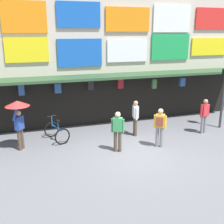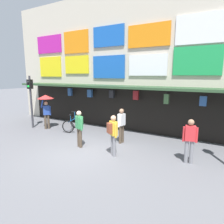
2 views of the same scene
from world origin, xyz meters
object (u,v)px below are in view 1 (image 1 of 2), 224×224
object	(u,v)px
bicycle_parked	(57,132)
pedestrian_in_white	(160,125)
pedestrian_in_purple	(135,116)
pedestrian_in_blue	(118,129)
pedestrian_with_umbrella	(18,111)
pedestrian_in_yellow	(204,114)
traffic_light_far	(224,86)

from	to	relation	value
bicycle_parked	pedestrian_in_white	bearing A→B (deg)	-27.09
pedestrian_in_purple	pedestrian_in_blue	bearing A→B (deg)	-133.01
pedestrian_in_white	pedestrian_with_umbrella	bearing A→B (deg)	164.68
bicycle_parked	pedestrian_in_yellow	bearing A→B (deg)	-10.14
pedestrian_in_purple	pedestrian_in_blue	xyz separation A→B (m)	(-1.37, -1.47, 0.00)
pedestrian_in_purple	bicycle_parked	bearing A→B (deg)	172.31
pedestrian_in_blue	traffic_light_far	bearing A→B (deg)	11.24
pedestrian_with_umbrella	pedestrian_in_blue	bearing A→B (deg)	-20.77
pedestrian_in_purple	pedestrian_in_white	xyz separation A→B (m)	(0.45, -1.57, 0.04)
traffic_light_far	pedestrian_in_white	size ratio (longest dim) A/B	1.90
bicycle_parked	pedestrian_in_yellow	distance (m)	6.93
traffic_light_far	pedestrian_in_yellow	size ratio (longest dim) A/B	1.90
traffic_light_far	pedestrian_in_yellow	distance (m)	1.83
traffic_light_far	pedestrian_in_white	bearing A→B (deg)	-162.65
bicycle_parked	pedestrian_in_white	size ratio (longest dim) A/B	0.79
pedestrian_in_blue	pedestrian_in_white	world-z (taller)	same
pedestrian_in_yellow	pedestrian_with_umbrella	bearing A→B (deg)	175.34
pedestrian_with_umbrella	pedestrian_in_white	xyz separation A→B (m)	(5.55, -1.52, -0.66)
traffic_light_far	pedestrian_in_purple	xyz separation A→B (m)	(-4.54, 0.29, -1.19)
traffic_light_far	pedestrian_with_umbrella	bearing A→B (deg)	178.57
pedestrian_in_purple	pedestrian_in_blue	distance (m)	2.01
traffic_light_far	pedestrian_in_yellow	world-z (taller)	traffic_light_far
bicycle_parked	pedestrian_in_white	world-z (taller)	pedestrian_in_white
pedestrian_with_umbrella	pedestrian_in_purple	distance (m)	5.15
pedestrian_with_umbrella	pedestrian_in_blue	world-z (taller)	pedestrian_with_umbrella
traffic_light_far	pedestrian_in_purple	bearing A→B (deg)	176.30
bicycle_parked	pedestrian_in_white	distance (m)	4.56
pedestrian_in_blue	pedestrian_in_white	xyz separation A→B (m)	(1.82, -0.10, 0.04)
bicycle_parked	pedestrian_in_purple	distance (m)	3.65
pedestrian_in_yellow	pedestrian_in_blue	bearing A→B (deg)	-170.89
bicycle_parked	pedestrian_in_purple	world-z (taller)	pedestrian_in_purple
pedestrian_in_blue	pedestrian_in_white	distance (m)	1.82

